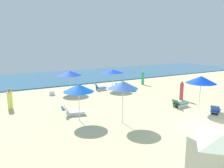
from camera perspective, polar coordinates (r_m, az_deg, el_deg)
ground_plane at (r=15.24m, az=24.36°, el=-10.00°), size 60.00×60.00×0.00m
ocean at (r=34.11m, az=-8.56°, el=2.14°), size 60.00×13.37×0.12m
umbrella_0 at (r=14.40m, az=-8.68°, el=-1.02°), size 2.00×2.00×2.49m
lounge_chair_0_0 at (r=16.11m, az=-9.93°, el=-7.06°), size 1.62×0.97×0.71m
umbrella_2 at (r=13.82m, az=2.85°, el=-0.21°), size 1.93×1.93×2.78m
umbrella_3 at (r=17.69m, az=22.13°, el=1.05°), size 2.22×2.22×2.68m
lounge_chair_3_0 at (r=17.85m, az=25.32°, el=-6.21°), size 1.43×1.14×0.74m
lounge_chair_3_1 at (r=18.61m, az=17.19°, el=-4.91°), size 1.47×0.75×0.70m
umbrella_4 at (r=22.60m, az=-11.03°, el=2.82°), size 2.47×2.47×2.33m
umbrella_5 at (r=23.85m, az=0.09°, el=3.36°), size 2.35×2.35×2.23m
lounge_chair_5_0 at (r=23.87m, az=-3.09°, el=-0.97°), size 1.23×0.63×0.73m
lounge_chair_5_1 at (r=25.26m, az=2.22°, el=-0.39°), size 1.46×1.03×0.59m
beachgoer_0 at (r=18.97m, az=-25.00°, el=-3.70°), size 0.45×0.45×1.60m
beachgoer_1 at (r=20.77m, az=17.61°, el=-1.81°), size 0.37×0.37×1.71m
beachgoer_2 at (r=27.23m, az=8.01°, el=1.50°), size 0.47×0.47×1.69m
beach_ball_0 at (r=17.58m, az=-12.57°, el=-5.93°), size 0.35×0.35×0.35m
cooler_box_1 at (r=23.49m, az=5.46°, el=-1.47°), size 0.59×0.54×0.34m
cooler_box_2 at (r=22.53m, az=-15.38°, el=-2.25°), size 0.54×0.43×0.42m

